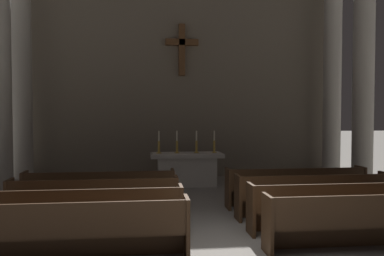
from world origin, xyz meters
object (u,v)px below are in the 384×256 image
Objects in this scene: pew_left_row_3 at (95,201)px; pew_right_row_2 at (336,207)px; column_left_fourth at (22,75)px; pew_right_row_1 at (365,221)px; pew_right_row_4 at (296,187)px; altar at (187,168)px; candlestick_inner_right at (196,146)px; candlestick_inner_left at (177,146)px; pew_left_row_1 at (78,231)px; candlestick_outer_right at (214,146)px; column_right_third at (364,73)px; candlestick_outer_left at (159,146)px; pew_left_row_2 at (88,214)px; column_right_fourth at (332,79)px; pew_left_row_4 at (100,191)px; pew_right_row_3 at (314,196)px.

pew_left_row_3 is 4.68m from pew_right_row_2.
pew_right_row_1 is at bearing -43.56° from column_left_fourth.
altar is at bearing 126.61° from pew_right_row_4.
pew_right_row_4 is 3.83m from altar.
candlestick_inner_left is at bearing 180.00° from candlestick_inner_right.
pew_right_row_2 is 5.61m from altar.
candlestick_outer_right reaches higher than pew_left_row_1.
candlestick_inner_right reaches higher than pew_right_row_1.
candlestick_outer_left is at bearing 168.91° from column_right_third.
pew_left_row_2 is 5.61m from altar.
pew_left_row_3 is at bearing 155.94° from pew_right_row_1.
candlestick_inner_left and candlestick_outer_right have the same top height.
pew_left_row_1 is 6.93m from candlestick_outer_right.
column_right_fourth reaches higher than candlestick_inner_left.
pew_right_row_2 is (4.57, 1.02, 0.00)m from pew_left_row_1.
altar reaches higher than pew_left_row_2.
pew_left_row_1 is 1.00× the size of pew_left_row_4.
pew_left_row_3 and pew_right_row_1 have the same top height.
pew_left_row_2 is 5.54m from candlestick_inner_left.
column_left_fourth is (-7.32, 4.92, 2.92)m from pew_right_row_3.
candlestick_outer_right is at bearing 44.46° from pew_left_row_4.
candlestick_outer_right reaches higher than pew_right_row_1.
candlestick_inner_right is 0.55m from candlestick_outer_right.
pew_right_row_2 is 5.78m from candlestick_inner_left.
candlestick_outer_right is at bearing 164.59° from column_right_third.
candlestick_outer_left is 1.00× the size of candlestick_inner_right.
candlestick_outer_left is (1.44, 3.08, 0.75)m from pew_left_row_4.
pew_left_row_4 is 4.46m from candlestick_outer_right.
pew_left_row_3 is at bearing -158.10° from column_right_third.
column_right_fourth is 5.82m from candlestick_inner_left.
altar reaches higher than pew_left_row_3.
pew_left_row_2 is 4.57m from pew_right_row_2.
pew_left_row_4 is (0.00, 3.06, 0.00)m from pew_left_row_1.
candlestick_inner_left is at bearing 180.00° from candlestick_outer_right.
pew_right_row_4 is at bearing -125.19° from column_right_fourth.
column_left_fourth is at bearing 151.96° from pew_right_row_4.
pew_right_row_2 is 7.17m from column_right_fourth.
pew_left_row_1 is 9.33m from column_right_third.
candlestick_outer_right is (1.70, 0.00, 0.00)m from candlestick_outer_left.
pew_left_row_4 and pew_right_row_2 have the same top height.
pew_right_row_2 is at bearing -39.06° from column_left_fourth.
altar is (2.29, 3.08, 0.06)m from pew_left_row_4.
pew_left_row_4 is (0.00, 1.02, 0.00)m from pew_left_row_3.
candlestick_outer_right reaches higher than pew_right_row_2.
column_right_third is at bearing -12.91° from altar.
candlestick_inner_right is at bearing 0.00° from candlestick_inner_left.
pew_right_row_3 and pew_right_row_4 have the same top height.
column_right_third is at bearing 55.24° from pew_right_row_2.
pew_right_row_2 is 4.91× the size of candlestick_outer_right.
pew_right_row_2 is at bearing 12.58° from pew_left_row_1.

